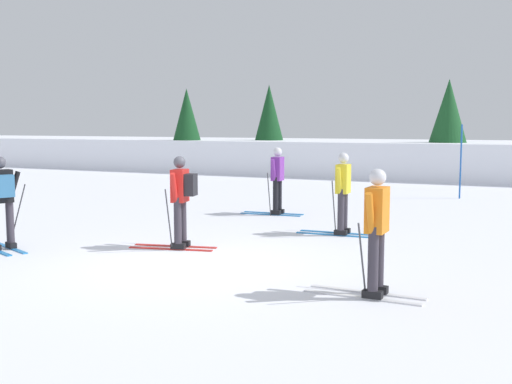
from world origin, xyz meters
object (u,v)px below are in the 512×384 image
conifer_far_centre (187,125)px  skier_orange (376,229)px  skier_yellow (342,191)px  trail_marker_pole (461,162)px  conifer_far_left (269,120)px  conifer_far_right (448,122)px  skier_purple (277,179)px  skier_red (181,197)px  skier_black (2,198)px

conifer_far_centre → skier_orange: bearing=-52.5°
skier_yellow → trail_marker_pole: bearing=79.2°
skier_yellow → conifer_far_left: (-8.28, 15.16, 1.58)m
skier_yellow → conifer_far_left: size_ratio=0.41×
conifer_far_right → skier_purple: bearing=-101.1°
skier_purple → conifer_far_right: conifer_far_right is taller
skier_orange → skier_purple: bearing=122.6°
skier_red → conifer_far_left: conifer_far_left is taller
skier_yellow → skier_purple: same height
trail_marker_pole → skier_yellow: bearing=-100.8°
conifer_far_right → skier_red: bearing=-97.9°
conifer_far_right → skier_orange: bearing=-85.0°
skier_orange → skier_yellow: bearing=112.2°
trail_marker_pole → conifer_far_centre: 14.57m
conifer_far_right → skier_yellow: bearing=-90.4°
skier_black → conifer_far_centre: conifer_far_centre is taller
skier_yellow → trail_marker_pole: trail_marker_pole is taller
skier_red → conifer_far_left: bearing=108.7°
skier_yellow → skier_orange: size_ratio=1.00×
conifer_far_left → conifer_far_centre: bearing=-154.4°
skier_black → conifer_far_right: (5.27, 18.80, 1.45)m
skier_black → skier_orange: bearing=-1.7°
skier_orange → skier_black: same height
skier_yellow → skier_orange: same height
skier_orange → skier_purple: 7.64m
skier_purple → skier_yellow: bearing=-41.9°
skier_red → conifer_far_left: size_ratio=0.41×
conifer_far_left → conifer_far_centre: conifer_far_left is taller
skier_yellow → skier_purple: (-2.36, 2.12, -0.00)m
skier_red → trail_marker_pole: trail_marker_pole is taller
skier_orange → skier_red: bearing=157.3°
skier_yellow → conifer_far_left: bearing=118.6°
skier_red → conifer_far_left: 18.84m
skier_yellow → skier_black: (-5.16, -4.11, 0.04)m
skier_purple → conifer_far_centre: conifer_far_centre is taller
skier_red → conifer_far_right: 17.54m
skier_orange → conifer_far_centre: 22.42m
skier_orange → conifer_far_right: bearing=95.0°
skier_yellow → skier_purple: 3.17m
conifer_far_centre → skier_black: bearing=-69.1°
skier_purple → trail_marker_pole: bearing=55.4°
skier_red → skier_yellow: (2.27, 2.63, -0.04)m
skier_yellow → conifer_far_centre: (-11.86, 13.45, 1.35)m
conifer_far_left → skier_orange: bearing=-62.7°
skier_orange → conifer_far_left: conifer_far_left is taller
trail_marker_pole → conifer_far_centre: (-13.32, 5.80, 1.12)m
conifer_far_left → conifer_far_right: 8.41m
skier_black → conifer_far_centre: bearing=110.9°
conifer_far_centre → conifer_far_right: bearing=5.9°
skier_yellow → conifer_far_right: bearing=89.6°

